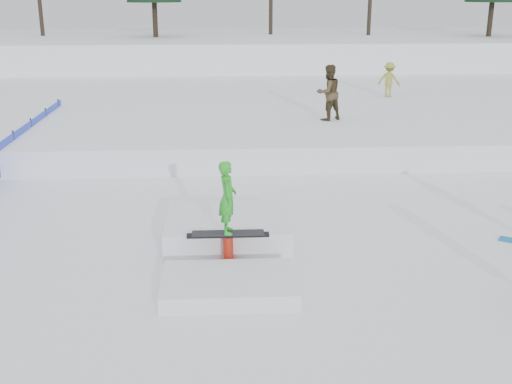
{
  "coord_description": "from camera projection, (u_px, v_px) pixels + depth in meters",
  "views": [
    {
      "loc": [
        -0.21,
        -10.85,
        5.21
      ],
      "look_at": [
        0.5,
        2.0,
        1.1
      ],
      "focal_mm": 45.0,
      "sensor_mm": 36.0,
      "label": 1
    }
  ],
  "objects": [
    {
      "name": "snow_midrise",
      "position": [
        226.0,
        107.0,
        27.01
      ],
      "size": [
        50.0,
        18.0,
        0.8
      ],
      "primitive_type": "cube",
      "color": "white",
      "rests_on": "ground"
    },
    {
      "name": "jib_rail_feature",
      "position": [
        228.0,
        240.0,
        13.08
      ],
      "size": [
        2.6,
        4.4,
        2.11
      ],
      "color": "white",
      "rests_on": "ground"
    },
    {
      "name": "snow_berm",
      "position": [
        223.0,
        55.0,
        40.09
      ],
      "size": [
        60.0,
        14.0,
        2.4
      ],
      "primitive_type": "cube",
      "color": "white",
      "rests_on": "ground"
    },
    {
      "name": "walker_olive",
      "position": [
        328.0,
        93.0,
        22.11
      ],
      "size": [
        1.16,
        1.06,
        1.91
      ],
      "primitive_type": "imported",
      "rotation": [
        0.0,
        0.0,
        3.61
      ],
      "color": "#3C321C",
      "rests_on": "snow_midrise"
    },
    {
      "name": "ground",
      "position": [
        235.0,
        281.0,
        11.92
      ],
      "size": [
        120.0,
        120.0,
        0.0
      ],
      "primitive_type": "plane",
      "color": "white"
    },
    {
      "name": "walker_ygreen",
      "position": [
        389.0,
        80.0,
        26.94
      ],
      "size": [
        1.07,
        0.92,
        1.44
      ],
      "primitive_type": "imported",
      "rotation": [
        0.0,
        0.0,
        2.64
      ],
      "color": "olive",
      "rests_on": "snow_midrise"
    }
  ]
}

